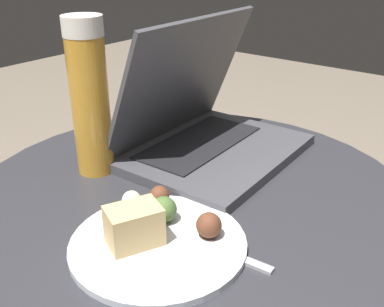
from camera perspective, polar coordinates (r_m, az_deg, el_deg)
The scene contains 6 objects.
table at distance 0.81m, azimuth -0.17°, elevation -14.34°, with size 0.71×0.71×0.56m.
napkin at distance 0.58m, azimuth -2.23°, elevation -12.38°, with size 0.18×0.16×0.00m.
laptop at distance 0.82m, azimuth 1.53°, elevation 3.27°, with size 0.33×0.26×0.25m.
beer_glass at distance 0.75m, azimuth -12.86°, elevation 6.90°, with size 0.06×0.06×0.26m.
snack_plate at distance 0.59m, azimuth -4.67°, elevation -10.12°, with size 0.23×0.23×0.06m.
fork at distance 0.60m, azimuth 0.62°, elevation -11.09°, with size 0.03×0.19×0.00m.
Camera 1 is at (-0.49, -0.38, 0.92)m, focal length 42.00 mm.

